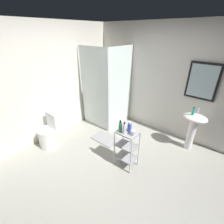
# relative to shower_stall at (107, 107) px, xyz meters

# --- Properties ---
(ground_plane) EXTENTS (4.20, 4.20, 0.02)m
(ground_plane) POSITION_rel_shower_stall_xyz_m (1.20, -1.23, -0.47)
(ground_plane) COLOR #9C9A91
(wall_back) EXTENTS (4.20, 0.14, 2.50)m
(wall_back) POSITION_rel_shower_stall_xyz_m (1.21, 0.62, 0.79)
(wall_back) COLOR silver
(wall_back) RESTS_ON ground_plane
(wall_left) EXTENTS (0.10, 4.20, 2.50)m
(wall_left) POSITION_rel_shower_stall_xyz_m (-0.65, -1.23, 0.79)
(wall_left) COLOR silver
(wall_left) RESTS_ON ground_plane
(shower_stall) EXTENTS (0.92, 0.92, 2.00)m
(shower_stall) POSITION_rel_shower_stall_xyz_m (0.00, 0.00, 0.00)
(shower_stall) COLOR white
(shower_stall) RESTS_ON ground_plane
(pedestal_sink) EXTENTS (0.46, 0.37, 0.81)m
(pedestal_sink) POSITION_rel_shower_stall_xyz_m (2.09, 0.29, 0.12)
(pedestal_sink) COLOR white
(pedestal_sink) RESTS_ON ground_plane
(sink_faucet) EXTENTS (0.03, 0.03, 0.10)m
(sink_faucet) POSITION_rel_shower_stall_xyz_m (2.09, 0.41, 0.40)
(sink_faucet) COLOR silver
(sink_faucet) RESTS_ON pedestal_sink
(toilet) EXTENTS (0.37, 0.49, 0.76)m
(toilet) POSITION_rel_shower_stall_xyz_m (-0.28, -1.57, -0.15)
(toilet) COLOR white
(toilet) RESTS_ON ground_plane
(storage_cart) EXTENTS (0.38, 0.28, 0.74)m
(storage_cart) POSITION_rel_shower_stall_xyz_m (1.34, -0.98, -0.03)
(storage_cart) COLOR silver
(storage_cart) RESTS_ON ground_plane
(hand_soap_bottle) EXTENTS (0.05, 0.05, 0.16)m
(hand_soap_bottle) POSITION_rel_shower_stall_xyz_m (2.03, 0.26, 0.42)
(hand_soap_bottle) COLOR #2DBC99
(hand_soap_bottle) RESTS_ON pedestal_sink
(shampoo_bottle_blue) EXTENTS (0.07, 0.07, 0.18)m
(shampoo_bottle_blue) POSITION_rel_shower_stall_xyz_m (1.35, -0.94, 0.36)
(shampoo_bottle_blue) COLOR #374AB5
(shampoo_bottle_blue) RESTS_ON storage_cart
(body_wash_bottle_green) EXTENTS (0.06, 0.06, 0.22)m
(body_wash_bottle_green) POSITION_rel_shower_stall_xyz_m (1.24, -1.06, 0.37)
(body_wash_bottle_green) COLOR #348C5E
(body_wash_bottle_green) RESTS_ON storage_cart
(lotion_bottle_white) EXTENTS (0.06, 0.06, 0.22)m
(lotion_bottle_white) POSITION_rel_shower_stall_xyz_m (1.32, -1.05, 0.37)
(lotion_bottle_white) COLOR white
(lotion_bottle_white) RESTS_ON storage_cart
(rinse_cup) EXTENTS (0.08, 0.08, 0.09)m
(rinse_cup) POSITION_rel_shower_stall_xyz_m (1.46, -0.99, 0.32)
(rinse_cup) COLOR silver
(rinse_cup) RESTS_ON storage_cart
(bath_mat) EXTENTS (0.60, 0.40, 0.02)m
(bath_mat) POSITION_rel_shower_stall_xyz_m (0.50, -0.65, -0.45)
(bath_mat) COLOR gray
(bath_mat) RESTS_ON ground_plane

